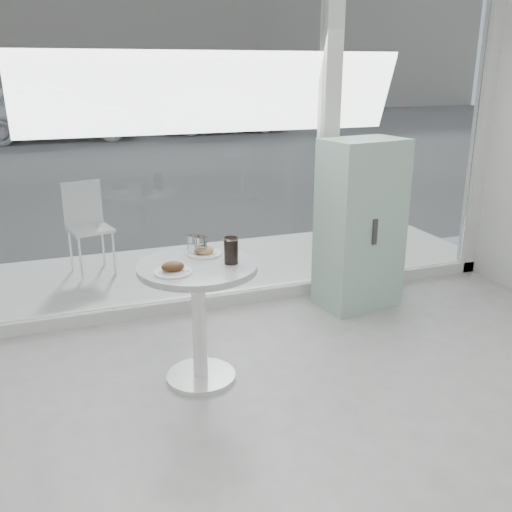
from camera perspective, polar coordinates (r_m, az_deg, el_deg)
name	(u,v)px	position (r m, az deg, el deg)	size (l,w,h in m)	color
storefront	(231,92)	(4.44, -2.53, 16.10)	(5.00, 0.14, 3.00)	silver
main_table	(198,298)	(3.49, -5.78, -4.23)	(0.72, 0.72, 0.77)	white
patio_deck	(201,271)	(5.51, -5.54, -1.46)	(5.60, 1.60, 0.05)	silver
street	(92,136)	(17.38, -16.06, 11.42)	(40.00, 24.00, 0.00)	#323232
far_building	(64,13)	(26.35, -18.63, 22.07)	(40.00, 2.00, 8.00)	gray
mint_cabinet	(360,225)	(4.65, 10.38, 3.09)	(0.69, 0.52, 1.37)	#86AB9A
patio_chair	(87,221)	(5.51, -16.52, 3.33)	(0.43, 0.43, 0.84)	white
car_white	(50,111)	(16.64, -19.87, 13.48)	(1.83, 4.55, 1.55)	white
car_silver	(223,111)	(17.70, -3.36, 14.31)	(1.37, 3.94, 1.30)	#989A9F
plate_fritter	(173,269)	(3.27, -8.26, -1.26)	(0.22, 0.22, 0.07)	white
plate_donut	(204,252)	(3.57, -5.22, 0.41)	(0.21, 0.21, 0.05)	white
water_tumbler_a	(193,245)	(3.59, -6.30, 1.05)	(0.07, 0.07, 0.12)	white
water_tumbler_b	(201,248)	(3.54, -5.52, 0.85)	(0.08, 0.08, 0.12)	white
cola_glass	(231,251)	(3.39, -2.51, 0.51)	(0.08, 0.08, 0.16)	white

